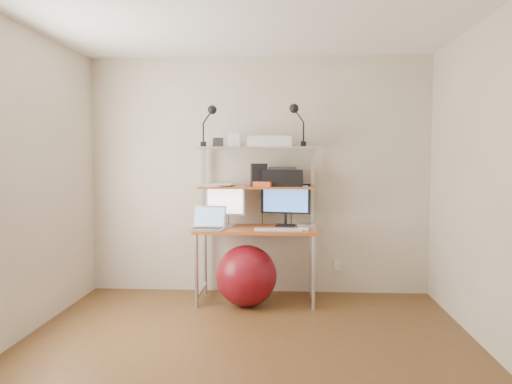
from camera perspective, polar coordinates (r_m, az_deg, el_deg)
room at (r=3.52m, az=-1.37°, el=0.82°), size 3.60×3.60×3.60m
computer_desk at (r=5.03m, az=0.08°, el=-1.58°), size 1.20×0.60×1.57m
wall_outlet at (r=5.43m, az=9.34°, el=-8.22°), size 0.08×0.01×0.12m
monitor_silver at (r=5.09m, az=-3.52°, el=-1.26°), size 0.40×0.17×0.45m
monitor_black at (r=5.12m, az=3.38°, el=-1.03°), size 0.51×0.18×0.51m
laptop at (r=4.92m, az=-5.43°, el=-3.69°), size 0.35×0.30×0.28m
keyboard at (r=4.84m, az=2.57°, el=-4.30°), size 0.46×0.14×0.01m
mouse at (r=4.86m, az=5.50°, el=-4.21°), size 0.10×0.08×0.03m
mac_mini at (r=5.06m, az=6.00°, el=-3.84°), size 0.23×0.23×0.04m
phone at (r=4.86m, az=0.31°, el=-4.29°), size 0.08×0.14×0.01m
printer at (r=5.09m, az=2.98°, el=1.70°), size 0.42×0.30×0.19m
nas_cube at (r=5.07m, az=0.32°, el=1.98°), size 0.18×0.18×0.23m
red_box at (r=5.00m, az=0.87°, el=0.92°), size 0.21×0.18×0.05m
scanner at (r=5.05m, az=1.53°, el=5.82°), size 0.45×0.30×0.12m
box_white at (r=5.07m, az=-2.55°, el=5.98°), size 0.13×0.11×0.14m
box_grey at (r=5.14m, az=-4.36°, el=5.68°), size 0.12×0.12×0.09m
clip_lamp_left at (r=5.08m, az=-5.24°, el=8.58°), size 0.16×0.09×0.41m
clip_lamp_right at (r=5.04m, az=4.59°, el=8.72°), size 0.17×0.09×0.43m
exercise_ball at (r=4.90m, az=-1.13°, el=-9.55°), size 0.59×0.59×0.59m
paper_stack at (r=5.12m, az=-4.08°, el=0.83°), size 0.39×0.41×0.02m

